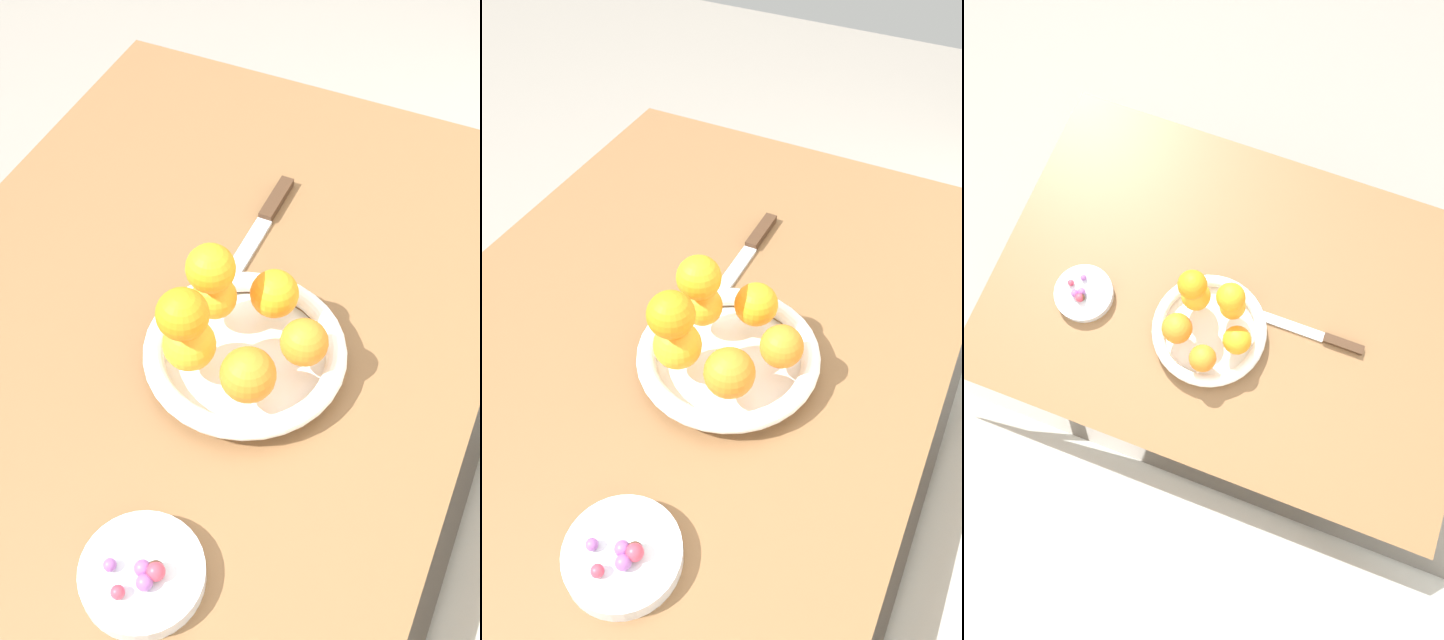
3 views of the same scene
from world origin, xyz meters
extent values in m
plane|color=gray|center=(0.00, 0.00, 0.00)|extent=(6.00, 6.00, 0.00)
cube|color=silver|center=(0.00, 0.48, 1.25)|extent=(4.00, 0.05, 2.50)
cube|color=brown|center=(0.00, 0.00, 0.72)|extent=(1.10, 0.76, 0.04)
cylinder|color=brown|center=(-0.49, -0.32, 0.35)|extent=(0.05, 0.05, 0.70)
cylinder|color=brown|center=(0.49, -0.32, 0.35)|extent=(0.05, 0.05, 0.70)
cylinder|color=brown|center=(-0.49, 0.32, 0.35)|extent=(0.05, 0.05, 0.70)
cylinder|color=brown|center=(0.49, 0.32, 0.35)|extent=(0.05, 0.05, 0.70)
cylinder|color=white|center=(0.03, 0.10, 0.75)|extent=(0.21, 0.21, 0.01)
torus|color=white|center=(0.03, 0.10, 0.77)|extent=(0.25, 0.25, 0.03)
cylinder|color=silver|center=(0.33, 0.11, 0.75)|extent=(0.13, 0.13, 0.02)
sphere|color=orange|center=(0.00, 0.04, 0.81)|extent=(0.06, 0.06, 0.06)
sphere|color=orange|center=(0.08, 0.05, 0.81)|extent=(0.06, 0.06, 0.06)
sphere|color=orange|center=(0.09, 0.13, 0.81)|extent=(0.07, 0.07, 0.07)
sphere|color=orange|center=(0.02, 0.17, 0.81)|extent=(0.06, 0.06, 0.06)
sphere|color=orange|center=(-0.03, 0.11, 0.81)|extent=(0.06, 0.06, 0.06)
sphere|color=orange|center=(0.09, 0.04, 0.87)|extent=(0.06, 0.06, 0.06)
sphere|color=orange|center=(0.01, 0.04, 0.87)|extent=(0.06, 0.06, 0.06)
sphere|color=#8C4C99|center=(0.34, 0.12, 0.77)|extent=(0.02, 0.02, 0.02)
sphere|color=#8C4C99|center=(0.33, 0.11, 0.77)|extent=(0.02, 0.02, 0.02)
sphere|color=#8C4C99|center=(0.34, 0.08, 0.77)|extent=(0.01, 0.01, 0.01)
sphere|color=#C6384C|center=(0.36, 0.10, 0.77)|extent=(0.01, 0.01, 0.01)
sphere|color=#472819|center=(0.32, 0.13, 0.77)|extent=(0.02, 0.02, 0.02)
sphere|color=#C6384C|center=(0.32, 0.13, 0.77)|extent=(0.02, 0.02, 0.02)
cube|color=#3F2819|center=(-0.26, 0.02, 0.75)|extent=(0.09, 0.02, 0.01)
cube|color=silver|center=(-0.13, 0.02, 0.74)|extent=(0.17, 0.02, 0.01)
camera|label=1|loc=(0.57, 0.33, 1.56)|focal=45.00mm
camera|label=2|loc=(0.53, 0.33, 1.42)|focal=35.00mm
camera|label=3|loc=(-0.04, 0.33, 1.82)|focal=28.00mm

